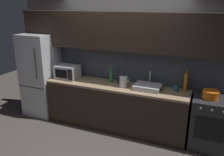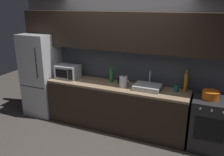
{
  "view_description": "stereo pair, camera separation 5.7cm",
  "coord_description": "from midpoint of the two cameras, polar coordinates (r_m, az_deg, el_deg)",
  "views": [
    {
      "loc": [
        1.56,
        -2.99,
        2.39
      ],
      "look_at": [
        -0.07,
        0.9,
        1.03
      ],
      "focal_mm": 37.32,
      "sensor_mm": 36.0,
      "label": 1
    },
    {
      "loc": [
        1.61,
        -2.97,
        2.39
      ],
      "look_at": [
        -0.07,
        0.9,
        1.03
      ],
      "focal_mm": 37.32,
      "sensor_mm": 36.0,
      "label": 2
    }
  ],
  "objects": [
    {
      "name": "mug_dark",
      "position": [
        4.51,
        1.48,
        -0.78
      ],
      "size": [
        0.08,
        0.08,
        0.1
      ],
      "primitive_type": "cylinder",
      "color": "black",
      "rests_on": "counter_run"
    },
    {
      "name": "sink_basin",
      "position": [
        4.28,
        8.35,
        -2.14
      ],
      "size": [
        0.48,
        0.38,
        0.3
      ],
      "color": "#ADAFB5",
      "rests_on": "counter_run"
    },
    {
      "name": "counter_run",
      "position": [
        4.62,
        0.48,
        -6.99
      ],
      "size": [
        2.77,
        0.6,
        0.9
      ],
      "color": "black",
      "rests_on": "ground"
    },
    {
      "name": "refrigerator",
      "position": [
        5.34,
        -17.29,
        0.74
      ],
      "size": [
        0.68,
        0.69,
        1.79
      ],
      "color": "#B7BABF",
      "rests_on": "ground"
    },
    {
      "name": "wine_bottle_amber",
      "position": [
        4.31,
        17.26,
        -0.92
      ],
      "size": [
        0.07,
        0.07,
        0.39
      ],
      "color": "#B27019",
      "rests_on": "counter_run"
    },
    {
      "name": "wine_bottle_green",
      "position": [
        4.58,
        -0.57,
        0.65
      ],
      "size": [
        0.07,
        0.07,
        0.33
      ],
      "color": "#1E6B2D",
      "rests_on": "counter_run"
    },
    {
      "name": "cooking_pot",
      "position": [
        4.13,
        22.7,
        -3.73
      ],
      "size": [
        0.27,
        0.27,
        0.14
      ],
      "color": "orange",
      "rests_on": "oven_range"
    },
    {
      "name": "kettle",
      "position": [
        4.32,
        2.44,
        -0.92
      ],
      "size": [
        0.19,
        0.15,
        0.22
      ],
      "color": "#B7BABF",
      "rests_on": "counter_run"
    },
    {
      "name": "mug_teal",
      "position": [
        4.29,
        15.05,
        -2.45
      ],
      "size": [
        0.08,
        0.08,
        0.1
      ],
      "primitive_type": "cylinder",
      "color": "#19666B",
      "rests_on": "counter_run"
    },
    {
      "name": "oven_range",
      "position": [
        4.34,
        22.38,
        -10.18
      ],
      "size": [
        0.6,
        0.62,
        0.9
      ],
      "color": "#232326",
      "rests_on": "ground"
    },
    {
      "name": "microwave",
      "position": [
        4.92,
        -11.18,
        1.5
      ],
      "size": [
        0.46,
        0.35,
        0.27
      ],
      "color": "#A8AAAF",
      "rests_on": "counter_run"
    },
    {
      "name": "back_wall",
      "position": [
        4.55,
        1.95,
        7.18
      ],
      "size": [
        4.51,
        0.44,
        2.5
      ],
      "color": "slate",
      "rests_on": "ground"
    },
    {
      "name": "ground_plane",
      "position": [
        4.14,
        -4.51,
        -17.51
      ],
      "size": [
        10.0,
        10.0,
        0.0
      ],
      "primitive_type": "plane",
      "color": "#3D3833"
    }
  ]
}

